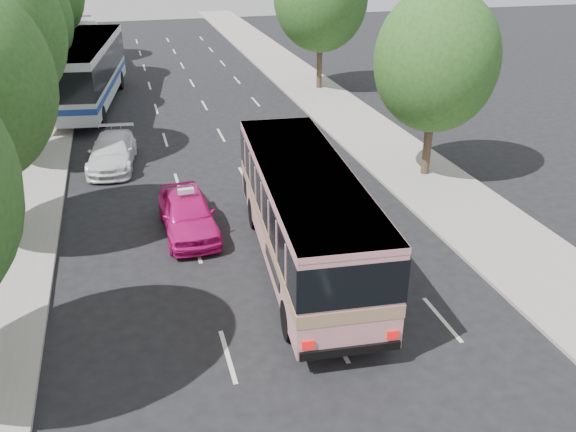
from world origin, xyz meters
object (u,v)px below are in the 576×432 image
object	(u,v)px
tour_coach_front	(87,68)
tour_coach_rear	(82,48)
pink_taxi	(188,213)
white_pickup	(112,152)
pink_bus	(305,207)

from	to	relation	value
tour_coach_front	tour_coach_rear	xyz separation A→B (m)	(-0.50, 7.32, -0.14)
pink_taxi	tour_coach_rear	bearing A→B (deg)	97.15
white_pickup	tour_coach_front	bearing A→B (deg)	102.80
white_pickup	tour_coach_rear	distance (m)	18.35
tour_coach_front	pink_bus	bearing A→B (deg)	-64.58
tour_coach_front	tour_coach_rear	size ratio (longest dim) A/B	1.07
pink_bus	tour_coach_rear	xyz separation A→B (m)	(-7.38, 29.17, 0.08)
white_pickup	tour_coach_front	xyz separation A→B (m)	(-1.08, 10.91, 1.63)
pink_taxi	tour_coach_rear	distance (m)	26.14
pink_taxi	tour_coach_rear	size ratio (longest dim) A/B	0.36
tour_coach_rear	pink_taxi	bearing A→B (deg)	-87.16
pink_bus	pink_taxi	distance (m)	4.91
tour_coach_rear	pink_bus	bearing A→B (deg)	-81.96
pink_bus	tour_coach_rear	distance (m)	30.09
white_pickup	tour_coach_rear	bearing A→B (deg)	102.08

